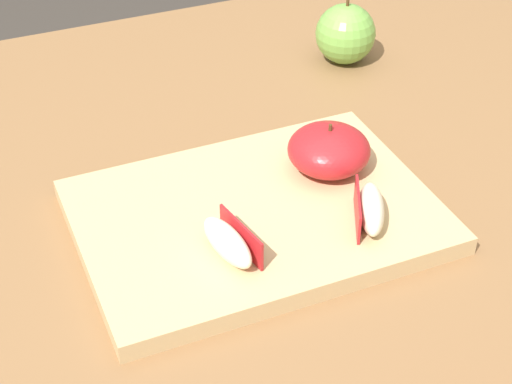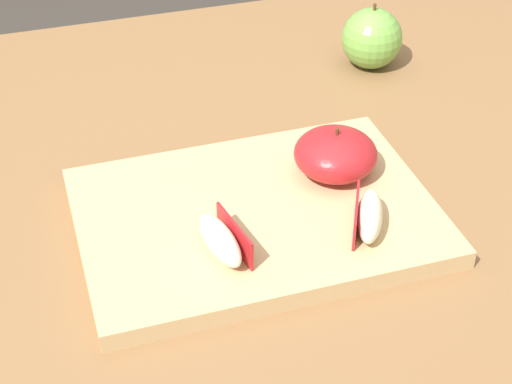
# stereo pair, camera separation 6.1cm
# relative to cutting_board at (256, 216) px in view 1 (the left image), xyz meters

# --- Properties ---
(dining_table) EXTENTS (1.43, 0.96, 0.74)m
(dining_table) POSITION_rel_cutting_board_xyz_m (-0.05, 0.02, -0.10)
(dining_table) COLOR brown
(dining_table) RESTS_ON ground_plane
(cutting_board) EXTENTS (0.34, 0.24, 0.02)m
(cutting_board) POSITION_rel_cutting_board_xyz_m (0.00, 0.00, 0.00)
(cutting_board) COLOR tan
(cutting_board) RESTS_ON dining_table
(apple_half_skin_up) EXTENTS (0.08, 0.08, 0.05)m
(apple_half_skin_up) POSITION_rel_cutting_board_xyz_m (0.09, 0.03, 0.03)
(apple_half_skin_up) COLOR #B21E23
(apple_half_skin_up) RESTS_ON cutting_board
(apple_wedge_right) EXTENTS (0.04, 0.08, 0.03)m
(apple_wedge_right) POSITION_rel_cutting_board_xyz_m (-0.05, -0.05, 0.03)
(apple_wedge_right) COLOR #F4EACC
(apple_wedge_right) RESTS_ON cutting_board
(apple_wedge_back) EXTENTS (0.05, 0.08, 0.03)m
(apple_wedge_back) POSITION_rel_cutting_board_xyz_m (0.09, -0.06, 0.03)
(apple_wedge_back) COLOR #F4EACC
(apple_wedge_back) RESTS_ON cutting_board
(whole_apple_granny_green) EXTENTS (0.08, 0.08, 0.09)m
(whole_apple_granny_green) POSITION_rel_cutting_board_xyz_m (0.24, 0.27, 0.03)
(whole_apple_granny_green) COLOR #70AD47
(whole_apple_granny_green) RESTS_ON dining_table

